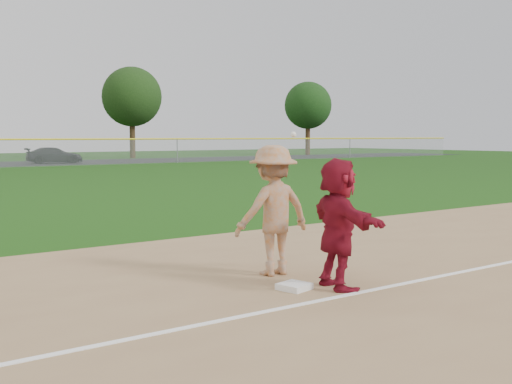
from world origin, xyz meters
TOP-DOWN VIEW (x-y plane):
  - ground at (0.00, 0.00)m, footprint 160.00×160.00m
  - foul_line at (0.00, -0.80)m, footprint 60.00×0.10m
  - first_base at (-0.48, -0.10)m, footprint 0.48×0.48m
  - base_runner at (0.09, -0.40)m, footprint 1.00×1.85m
  - car_right at (11.29, 44.87)m, footprint 4.73×2.56m
  - first_base_play at (-0.10, 0.90)m, footprint 1.38×0.89m
  - tree_3 at (22.00, 52.80)m, footprint 6.00×6.00m
  - tree_4 at (44.00, 51.20)m, footprint 5.60×5.60m

SIDE VIEW (x-z plane):
  - ground at x=0.00m, z-range 0.00..0.00m
  - foul_line at x=0.00m, z-range 0.02..0.03m
  - first_base at x=-0.48m, z-range 0.02..0.11m
  - car_right at x=11.29m, z-range 0.01..1.31m
  - base_runner at x=0.09m, z-range 0.02..1.92m
  - first_base_play at x=-0.10m, z-range -0.09..2.20m
  - tree_4 at x=44.00m, z-range 1.51..10.18m
  - tree_3 at x=22.00m, z-range 1.57..10.76m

